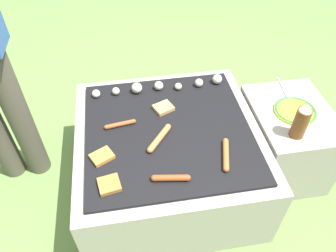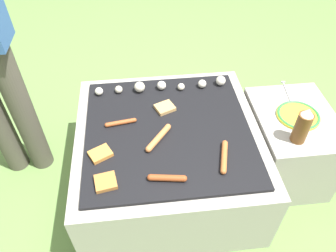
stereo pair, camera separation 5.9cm
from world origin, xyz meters
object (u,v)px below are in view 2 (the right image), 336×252
Objects in this scene: sausage_front_center at (158,138)px; fork_utensil at (287,91)px; condiment_bottle at (303,126)px; plate_colorful at (298,115)px.

sausage_front_center reaches higher than fork_utensil.
condiment_bottle is 0.97× the size of fork_utensil.
fork_utensil is at bearing 76.67° from condiment_bottle.
condiment_bottle is at bearing -6.40° from sausage_front_center.
sausage_front_center is at bearing -173.62° from plate_colorful.
condiment_bottle is at bearing -113.61° from plate_colorful.
fork_utensil is (0.76, 0.28, -0.01)m from sausage_front_center.
plate_colorful reaches higher than fork_utensil.
condiment_bottle is 0.38m from fork_utensil.
plate_colorful is 0.19m from condiment_bottle.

